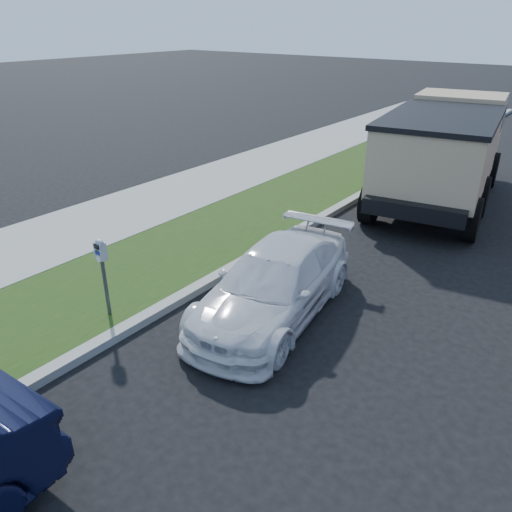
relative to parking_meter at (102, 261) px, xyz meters
The scene contains 5 objects.
ground 3.53m from the parking_meter, 18.77° to the left, with size 120.00×120.00×0.00m, color black.
streetside 4.07m from the parking_meter, 128.28° to the left, with size 6.12×50.00×0.15m.
parking_meter is the anchor object (origin of this frame).
white_wagon 3.06m from the parking_meter, 41.74° to the left, with size 1.76×4.33×1.26m, color silver.
dump_truck 10.52m from the parking_meter, 76.81° to the left, with size 3.79×7.45×2.79m.
Camera 1 is at (3.58, -5.57, 4.96)m, focal length 35.00 mm.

